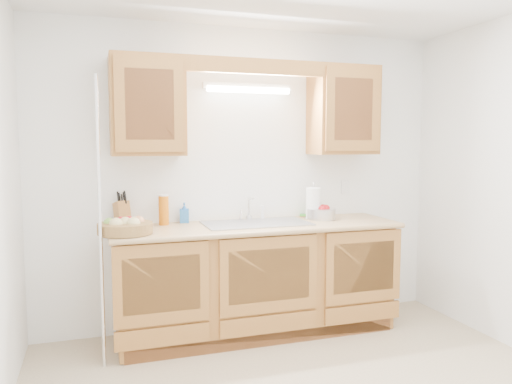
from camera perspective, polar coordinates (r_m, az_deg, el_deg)
name	(u,v)px	position (r m, az deg, el deg)	size (l,w,h in m)	color
room	(322,195)	(2.86, 7.58, -0.36)	(3.52, 3.50, 2.50)	#C6B48F
base_cabinets	(256,280)	(4.11, 0.06, -10.01)	(2.20, 0.60, 0.86)	#A46830
countertop	(257,227)	(4.00, 0.12, -3.98)	(2.30, 0.63, 0.04)	tan
upper_cabinet_left	(147,106)	(3.93, -12.33, 9.56)	(0.55, 0.33, 0.75)	#A46830
upper_cabinet_right	(343,111)	(4.42, 9.92, 9.14)	(0.55, 0.33, 0.75)	#A46830
valance	(257,66)	(3.99, 0.10, 14.17)	(2.20, 0.05, 0.12)	#A46830
fluorescent_fixture	(248,88)	(4.19, -0.89, 11.79)	(0.76, 0.08, 0.08)	white
sink	(256,233)	(4.03, 0.03, -4.66)	(0.84, 0.46, 0.36)	#9E9EA3
wire_shelf_pole	(100,224)	(3.54, -17.37, -3.52)	(0.03, 0.03, 2.00)	silver
outlet_plate	(345,187)	(4.62, 10.18, 0.60)	(0.08, 0.01, 0.12)	white
fruit_basket	(125,227)	(3.68, -14.73, -3.84)	(0.50, 0.50, 0.12)	olive
knife_block	(122,213)	(4.01, -15.04, -2.36)	(0.14, 0.18, 0.29)	#A46830
orange_canister	(164,210)	(4.01, -10.50, -2.00)	(0.10, 0.10, 0.24)	#CA640B
soap_bottle	(184,213)	(4.10, -8.20, -2.35)	(0.07, 0.08, 0.16)	blue
sponge	(306,216)	(4.42, 5.75, -2.70)	(0.13, 0.11, 0.02)	#CC333F
paper_towel	(313,204)	(4.27, 6.58, -1.34)	(0.16, 0.16, 0.32)	silver
apple_bowl	(321,213)	(4.28, 7.47, -2.38)	(0.28, 0.28, 0.13)	silver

